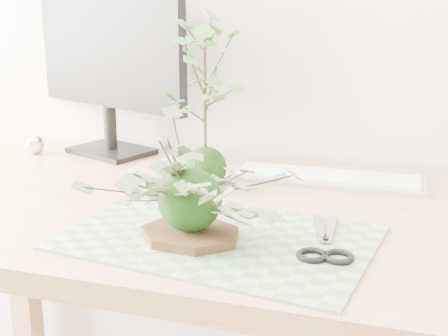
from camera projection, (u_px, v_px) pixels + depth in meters
The scene contains 9 objects.
desk at pixel (260, 255), 1.15m from camera, with size 1.60×0.70×0.74m.
cutting_mat at pixel (219, 237), 0.99m from camera, with size 0.48×0.32×0.00m, color #4D7349.
stone_dish at pixel (191, 234), 0.98m from camera, with size 0.17×0.17×0.01m, color black.
ivy_kokedama at pixel (190, 170), 0.95m from camera, with size 0.28×0.28×0.20m.
maple_kokedama at pixel (205, 63), 1.18m from camera, with size 0.22×0.22×0.36m.
keyboard at pixel (327, 178), 1.29m from camera, with size 0.40×0.12×0.02m.
monitor at pixel (108, 54), 1.46m from camera, with size 0.45×0.20×0.41m.
foil_ball at pixel (35, 145), 1.51m from camera, with size 0.05×0.05×0.05m, color white.
scissors at pixel (322, 249), 0.93m from camera, with size 0.09×0.20×0.01m.
Camera 1 is at (0.30, 0.20, 1.12)m, focal length 50.00 mm.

